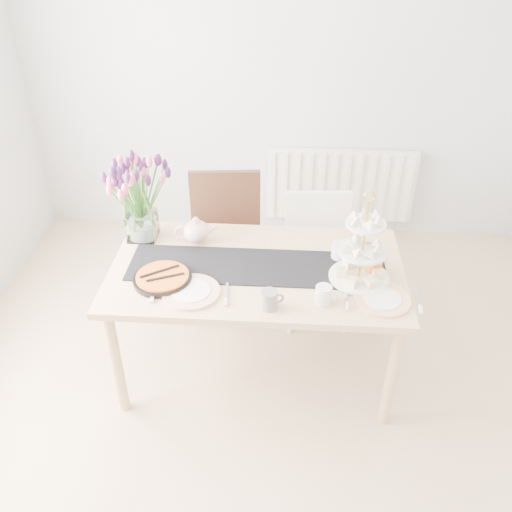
# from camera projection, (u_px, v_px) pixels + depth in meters

# --- Properties ---
(room_shell) EXTENTS (4.50, 4.50, 4.50)m
(room_shell) POSITION_uv_depth(u_px,v_px,m) (267.00, 236.00, 2.19)
(room_shell) COLOR tan
(room_shell) RESTS_ON ground
(radiator) EXTENTS (1.20, 0.08, 0.60)m
(radiator) POSITION_uv_depth(u_px,v_px,m) (340.00, 185.00, 4.44)
(radiator) COLOR white
(radiator) RESTS_ON room_shell
(dining_table) EXTENTS (1.60, 0.90, 0.75)m
(dining_table) POSITION_uv_depth(u_px,v_px,m) (257.00, 278.00, 3.00)
(dining_table) COLOR tan
(dining_table) RESTS_ON ground
(chair_brown) EXTENTS (0.51, 0.51, 0.95)m
(chair_brown) POSITION_uv_depth(u_px,v_px,m) (226.00, 233.00, 3.62)
(chair_brown) COLOR #351E13
(chair_brown) RESTS_ON ground
(chair_white) EXTENTS (0.45, 0.45, 0.86)m
(chair_white) POSITION_uv_depth(u_px,v_px,m) (318.00, 249.00, 3.57)
(chair_white) COLOR white
(chair_white) RESTS_ON ground
(table_runner) EXTENTS (1.40, 0.35, 0.01)m
(table_runner) POSITION_uv_depth(u_px,v_px,m) (257.00, 267.00, 2.95)
(table_runner) COLOR black
(table_runner) RESTS_ON dining_table
(tulip_vase) EXTENTS (0.60, 0.60, 0.51)m
(tulip_vase) POSITION_uv_depth(u_px,v_px,m) (137.00, 188.00, 3.03)
(tulip_vase) COLOR silver
(tulip_vase) RESTS_ON dining_table
(cake_stand) EXTENTS (0.32, 0.32, 0.47)m
(cake_stand) POSITION_uv_depth(u_px,v_px,m) (361.00, 258.00, 2.79)
(cake_stand) COLOR gold
(cake_stand) RESTS_ON dining_table
(teapot) EXTENTS (0.26, 0.23, 0.16)m
(teapot) POSITION_uv_depth(u_px,v_px,m) (196.00, 232.00, 3.12)
(teapot) COLOR white
(teapot) RESTS_ON dining_table
(cream_jug) EXTENTS (0.12, 0.12, 0.09)m
(cream_jug) POSITION_uv_depth(u_px,v_px,m) (340.00, 251.00, 3.00)
(cream_jug) COLOR silver
(cream_jug) RESTS_ON dining_table
(tart_tin) EXTENTS (0.31, 0.31, 0.04)m
(tart_tin) POSITION_uv_depth(u_px,v_px,m) (163.00, 278.00, 2.84)
(tart_tin) COLOR black
(tart_tin) RESTS_ON dining_table
(mug_grey) EXTENTS (0.10, 0.10, 0.10)m
(mug_grey) POSITION_uv_depth(u_px,v_px,m) (269.00, 300.00, 2.64)
(mug_grey) COLOR slate
(mug_grey) RESTS_ON dining_table
(mug_white) EXTENTS (0.09, 0.09, 0.10)m
(mug_white) POSITION_uv_depth(u_px,v_px,m) (323.00, 295.00, 2.68)
(mug_white) COLOR silver
(mug_white) RESTS_ON dining_table
(mug_orange) EXTENTS (0.12, 0.12, 0.10)m
(mug_orange) POSITION_uv_depth(u_px,v_px,m) (374.00, 265.00, 2.88)
(mug_orange) COLOR orange
(mug_orange) RESTS_ON dining_table
(plate_left) EXTENTS (0.33, 0.33, 0.02)m
(plate_left) POSITION_uv_depth(u_px,v_px,m) (191.00, 292.00, 2.76)
(plate_left) COLOR white
(plate_left) RESTS_ON dining_table
(plate_right) EXTENTS (0.31, 0.31, 0.01)m
(plate_right) POSITION_uv_depth(u_px,v_px,m) (382.00, 299.00, 2.71)
(plate_right) COLOR silver
(plate_right) RESTS_ON dining_table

